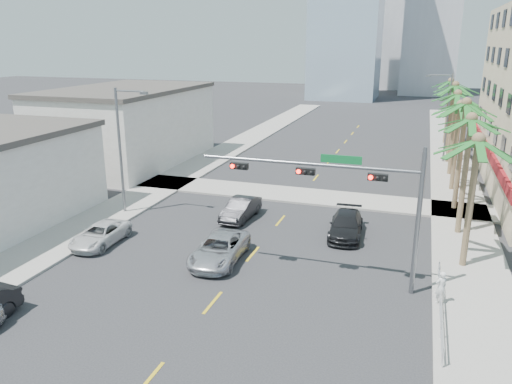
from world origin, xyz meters
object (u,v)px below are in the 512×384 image
pedestrian (441,287)px  car_lane_center (219,249)px  car_parked_far (100,234)px  car_lane_left (241,209)px  car_lane_right (346,225)px  traffic_signal_mast (351,190)px

pedestrian → car_lane_center: bearing=-37.3°
car_parked_far → car_lane_center: bearing=-0.6°
car_lane_left → car_lane_center: 7.12m
car_parked_far → car_lane_right: 15.42m
traffic_signal_mast → car_lane_right: size_ratio=2.25×
car_lane_left → car_lane_right: (7.51, -0.91, -0.01)m
car_lane_left → car_lane_center: (1.27, -7.01, -0.00)m
car_lane_center → pedestrian: (11.80, -1.38, 0.23)m
car_lane_left → car_parked_far: bearing=-130.4°
car_parked_far → car_lane_right: size_ratio=0.91×
car_parked_far → pedestrian: pedestrian is taller
car_lane_right → pedestrian: size_ratio=3.06×
car_lane_right → pedestrian: 9.32m
car_parked_far → car_lane_left: (6.63, 7.05, 0.10)m
car_lane_right → pedestrian: pedestrian is taller
traffic_signal_mast → pedestrian: size_ratio=6.90×
car_parked_far → car_lane_center: car_lane_center is taller
traffic_signal_mast → car_lane_center: (-7.28, 0.57, -4.33)m
car_lane_left → traffic_signal_mast: bearing=-38.7°
car_lane_right → pedestrian: bearing=-57.3°
car_lane_right → car_lane_center: bearing=-139.6°
car_parked_far → pedestrian: size_ratio=2.80×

